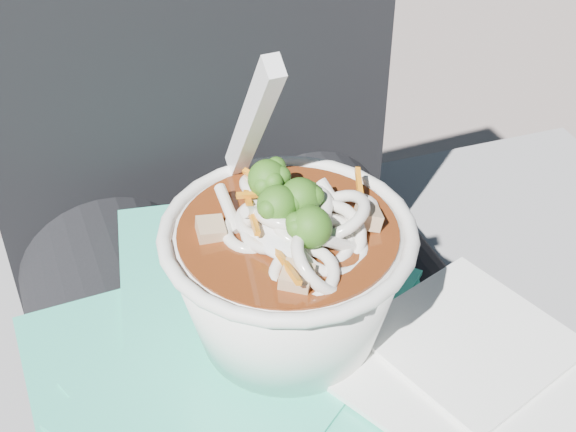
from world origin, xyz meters
name	(u,v)px	position (x,y,z in m)	size (l,w,h in m)	color
person_body	(262,325)	(0.00, 0.09, 0.54)	(0.34, 0.94, 0.98)	black
plastic_bag	(253,359)	(-0.03, 0.02, 0.60)	(0.28, 0.35, 0.01)	#2DBB99
napkins	(479,367)	(0.09, -0.05, 0.61)	(0.18, 0.19, 0.01)	white
udon_bowl	(289,267)	(0.00, 0.03, 0.66)	(0.19, 0.19, 0.20)	white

